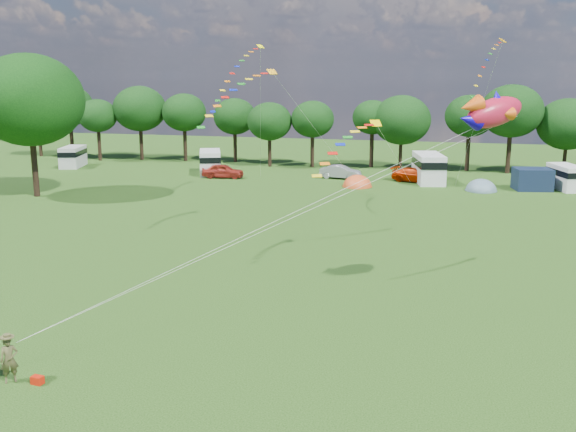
% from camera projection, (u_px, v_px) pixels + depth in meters
% --- Properties ---
extents(ground_plane, '(180.00, 180.00, 0.00)m').
position_uv_depth(ground_plane, '(240.00, 348.00, 27.03)').
color(ground_plane, black).
rests_on(ground_plane, ground).
extents(tree_line, '(102.98, 10.98, 10.27)m').
position_uv_depth(tree_line, '(432.00, 117.00, 76.27)').
color(tree_line, black).
rests_on(tree_line, ground).
extents(big_tree, '(10.00, 10.00, 13.28)m').
position_uv_depth(big_tree, '(29.00, 100.00, 59.03)').
color(big_tree, black).
rests_on(big_tree, ground).
extents(car_a, '(4.92, 2.40, 1.58)m').
position_uv_depth(car_a, '(223.00, 171.00, 71.75)').
color(car_a, '#A3291E').
rests_on(car_a, ground).
extents(car_b, '(4.38, 1.96, 1.50)m').
position_uv_depth(car_b, '(340.00, 172.00, 71.19)').
color(car_b, gray).
rests_on(car_b, ground).
extents(car_c, '(5.45, 3.62, 1.51)m').
position_uv_depth(car_c, '(416.00, 175.00, 68.89)').
color(car_c, '#A12100').
rests_on(car_c, ground).
extents(car_d, '(5.48, 3.47, 1.38)m').
position_uv_depth(car_d, '(562.00, 181.00, 65.65)').
color(car_d, black).
rests_on(car_d, ground).
extents(campervan_a, '(3.61, 5.60, 2.54)m').
position_uv_depth(campervan_a, '(73.00, 156.00, 80.37)').
color(campervan_a, silver).
rests_on(campervan_a, ground).
extents(campervan_b, '(4.28, 6.07, 2.74)m').
position_uv_depth(campervan_b, '(210.00, 161.00, 74.42)').
color(campervan_b, silver).
rests_on(campervan_b, ground).
extents(campervan_c, '(4.02, 6.71, 3.07)m').
position_uv_depth(campervan_c, '(429.00, 167.00, 68.56)').
color(campervan_c, silver).
rests_on(campervan_c, ground).
extents(campervan_d, '(3.52, 5.42, 2.46)m').
position_uv_depth(campervan_d, '(566.00, 176.00, 64.36)').
color(campervan_d, white).
rests_on(campervan_d, ground).
extents(tent_orange, '(3.09, 3.39, 2.42)m').
position_uv_depth(tent_orange, '(357.00, 186.00, 66.23)').
color(tent_orange, '#E05021').
rests_on(tent_orange, ground).
extents(tent_greyblue, '(3.14, 3.44, 2.34)m').
position_uv_depth(tent_greyblue, '(481.00, 191.00, 63.84)').
color(tent_greyblue, slate).
rests_on(tent_greyblue, ground).
extents(awning_navy, '(3.95, 3.44, 2.17)m').
position_uv_depth(awning_navy, '(532.00, 179.00, 64.15)').
color(awning_navy, '#14203A').
rests_on(awning_navy, ground).
extents(kite_flyer, '(0.77, 0.74, 1.77)m').
position_uv_depth(kite_flyer, '(9.00, 360.00, 23.84)').
color(kite_flyer, '#4C4A28').
rests_on(kite_flyer, ground).
extents(kite_bag, '(0.46, 0.33, 0.31)m').
position_uv_depth(kite_bag, '(37.00, 380.00, 23.83)').
color(kite_bag, red).
rests_on(kite_bag, ground).
extents(fish_kite, '(3.52, 3.23, 2.03)m').
position_uv_depth(fish_kite, '(490.00, 112.00, 29.40)').
color(fish_kite, '#B91632').
rests_on(fish_kite, ground).
extents(streamer_kite_a, '(3.27, 5.56, 5.74)m').
position_uv_depth(streamer_kite_a, '(241.00, 67.00, 55.46)').
color(streamer_kite_a, '#FFFB00').
rests_on(streamer_kite_a, ground).
extents(streamer_kite_b, '(4.29, 4.71, 3.80)m').
position_uv_depth(streamer_kite_b, '(243.00, 88.00, 42.74)').
color(streamer_kite_b, '#FFAE16').
rests_on(streamer_kite_b, ground).
extents(streamer_kite_c, '(3.19, 4.89, 2.80)m').
position_uv_depth(streamer_kite_c, '(353.00, 138.00, 35.78)').
color(streamer_kite_c, '#FFD800').
rests_on(streamer_kite_c, ground).
extents(streamer_kite_d, '(2.49, 5.02, 4.25)m').
position_uv_depth(streamer_kite_d, '(491.00, 58.00, 46.49)').
color(streamer_kite_d, orange).
rests_on(streamer_kite_d, ground).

